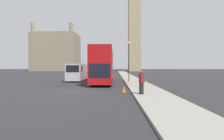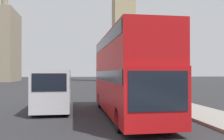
{
  "view_description": "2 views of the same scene",
  "coord_description": "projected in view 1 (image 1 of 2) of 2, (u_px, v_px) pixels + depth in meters",
  "views": [
    {
      "loc": [
        3.64,
        -13.59,
        2.18
      ],
      "look_at": [
        3.16,
        8.91,
        1.73
      ],
      "focal_mm": 24.0,
      "sensor_mm": 36.0,
      "label": 1
    },
    {
      "loc": [
        -1.04,
        -6.72,
        2.46
      ],
      "look_at": [
        2.13,
        13.42,
        2.7
      ],
      "focal_mm": 40.0,
      "sensor_mm": 36.0,
      "label": 2
    }
  ],
  "objects": [
    {
      "name": "ground_plane",
      "position": [
        75.0,
        91.0,
        13.71
      ],
      "size": [
        300.0,
        300.0,
        0.0
      ],
      "primitive_type": "plane",
      "color": "#28282B"
    },
    {
      "name": "sidewalk_strip",
      "position": [
        147.0,
        90.0,
        13.57
      ],
      "size": [
        2.98,
        120.0,
        0.15
      ],
      "color": "gray",
      "rests_on": "ground_plane"
    },
    {
      "name": "clock_tower",
      "position": [
        134.0,
        1.0,
        77.03
      ],
      "size": [
        6.42,
        6.59,
        70.38
      ],
      "color": "tan",
      "rests_on": "ground_plane"
    },
    {
      "name": "building_block_distant",
      "position": [
        57.0,
        53.0,
        83.28
      ],
      "size": [
        23.49,
        14.5,
        24.86
      ],
      "color": "gray",
      "rests_on": "ground_plane"
    },
    {
      "name": "red_double_decker_bus",
      "position": [
        103.0,
        64.0,
        20.75
      ],
      "size": [
        2.58,
        10.55,
        4.58
      ],
      "color": "#B71114",
      "rests_on": "ground_plane"
    },
    {
      "name": "white_van",
      "position": [
        78.0,
        72.0,
        23.71
      ],
      "size": [
        2.19,
        6.14,
        2.63
      ],
      "color": "silver",
      "rests_on": "ground_plane"
    },
    {
      "name": "pedestrian",
      "position": [
        142.0,
        82.0,
        11.17
      ],
      "size": [
        0.55,
        0.39,
        1.77
      ],
      "color": "#23232D",
      "rests_on": "sidewalk_strip"
    },
    {
      "name": "street_lamp",
      "position": [
        129.0,
        55.0,
        21.54
      ],
      "size": [
        0.36,
        0.36,
        5.66
      ],
      "color": "#2D332D",
      "rests_on": "sidewalk_strip"
    },
    {
      "name": "traffic_cone",
      "position": [
        124.0,
        89.0,
        12.92
      ],
      "size": [
        0.36,
        0.36,
        0.55
      ],
      "color": "orange",
      "rests_on": "ground_plane"
    }
  ]
}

